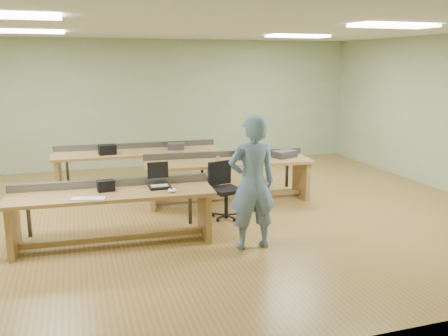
{
  "coord_description": "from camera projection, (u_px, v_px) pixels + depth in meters",
  "views": [
    {
      "loc": [
        -1.84,
        -7.35,
        2.49
      ],
      "look_at": [
        0.3,
        -0.6,
        0.89
      ],
      "focal_mm": 38.0,
      "sensor_mm": 36.0,
      "label": 1
    }
  ],
  "objects": [
    {
      "name": "task_chair",
      "position": [
        225.0,
        198.0,
        7.67
      ],
      "size": [
        0.59,
        0.59,
        0.91
      ],
      "rotation": [
        0.0,
        0.0,
        0.24
      ],
      "color": "black",
      "rests_on": "floor"
    },
    {
      "name": "wall_right",
      "position": [
        448.0,
        114.0,
        9.06
      ],
      "size": [
        0.04,
        8.0,
        3.0
      ],
      "primitive_type": "cube",
      "color": "#A1B488",
      "rests_on": "floor"
    },
    {
      "name": "parts_bin_grey",
      "position": [
        285.0,
        154.0,
        8.79
      ],
      "size": [
        0.51,
        0.43,
        0.12
      ],
      "primitive_type": "cube",
      "rotation": [
        0.0,
        0.0,
        0.42
      ],
      "color": "#343436",
      "rests_on": "workbench_mid"
    },
    {
      "name": "tray_back",
      "position": [
        176.0,
        146.0,
        9.54
      ],
      "size": [
        0.37,
        0.31,
        0.13
      ],
      "primitive_type": "cube",
      "rotation": [
        0.0,
        0.0,
        -0.24
      ],
      "color": "#343436",
      "rests_on": "workbench_back"
    },
    {
      "name": "camera_bag",
      "position": [
        106.0,
        186.0,
        6.47
      ],
      "size": [
        0.24,
        0.16,
        0.15
      ],
      "primitive_type": "cube",
      "rotation": [
        0.0,
        0.0,
        0.08
      ],
      "color": "black",
      "rests_on": "workbench_front"
    },
    {
      "name": "mug",
      "position": [
        244.0,
        158.0,
        8.52
      ],
      "size": [
        0.14,
        0.14,
        0.09
      ],
      "primitive_type": "imported",
      "rotation": [
        0.0,
        0.0,
        -0.3
      ],
      "color": "#343436",
      "rests_on": "workbench_mid"
    },
    {
      "name": "wall_front",
      "position": [
        315.0,
        185.0,
        3.87
      ],
      "size": [
        10.0,
        0.04,
        3.0
      ],
      "primitive_type": "cube",
      "color": "#A1B488",
      "rests_on": "floor"
    },
    {
      "name": "workbench_back",
      "position": [
        138.0,
        160.0,
        9.42
      ],
      "size": [
        3.28,
        0.99,
        0.86
      ],
      "rotation": [
        0.0,
        0.0,
        -0.04
      ],
      "color": "#B0864A",
      "rests_on": "floor"
    },
    {
      "name": "wall_back",
      "position": [
        154.0,
        104.0,
        11.31
      ],
      "size": [
        10.0,
        0.04,
        3.0
      ],
      "primitive_type": "cube",
      "color": "#A1B488",
      "rests_on": "floor"
    },
    {
      "name": "drinks_can",
      "position": [
        218.0,
        159.0,
        8.31
      ],
      "size": [
        0.08,
        0.08,
        0.11
      ],
      "primitive_type": "cylinder",
      "rotation": [
        0.0,
        0.0,
        -0.35
      ],
      "color": "silver",
      "rests_on": "workbench_mid"
    },
    {
      "name": "laptop_screen",
      "position": [
        158.0,
        170.0,
        6.7
      ],
      "size": [
        0.3,
        0.02,
        0.23
      ],
      "primitive_type": "cube",
      "rotation": [
        0.0,
        0.0,
        0.01
      ],
      "color": "black",
      "rests_on": "laptop_base"
    },
    {
      "name": "person",
      "position": [
        252.0,
        183.0,
        6.3
      ],
      "size": [
        0.67,
        0.45,
        1.81
      ],
      "primitive_type": "imported",
      "rotation": [
        0.0,
        0.0,
        3.12
      ],
      "color": "slate",
      "rests_on": "floor"
    },
    {
      "name": "floor",
      "position": [
        196.0,
        214.0,
        7.92
      ],
      "size": [
        10.0,
        10.0,
        0.0
      ],
      "primitive_type": "plane",
      "color": "olive",
      "rests_on": "ground"
    },
    {
      "name": "parts_bin_teal",
      "position": [
        248.0,
        155.0,
        8.66
      ],
      "size": [
        0.45,
        0.36,
        0.14
      ],
      "primitive_type": "cube",
      "rotation": [
        0.0,
        0.0,
        -0.16
      ],
      "color": "#13313F",
      "rests_on": "workbench_mid"
    },
    {
      "name": "laptop_base",
      "position": [
        160.0,
        187.0,
        6.64
      ],
      "size": [
        0.3,
        0.25,
        0.03
      ],
      "primitive_type": "cube",
      "rotation": [
        0.0,
        0.0,
        0.01
      ],
      "color": "black",
      "rests_on": "workbench_front"
    },
    {
      "name": "workbench_front",
      "position": [
        113.0,
        206.0,
        6.5
      ],
      "size": [
        2.79,
        0.89,
        0.86
      ],
      "rotation": [
        0.0,
        0.0,
        -0.06
      ],
      "color": "#B0864A",
      "rests_on": "floor"
    },
    {
      "name": "workbench_mid",
      "position": [
        228.0,
        171.0,
        8.55
      ],
      "size": [
        3.05,
        1.04,
        0.86
      ],
      "rotation": [
        0.0,
        0.0,
        -0.08
      ],
      "color": "#B0864A",
      "rests_on": "floor"
    },
    {
      "name": "storage_box_back",
      "position": [
        107.0,
        150.0,
        9.04
      ],
      "size": [
        0.34,
        0.26,
        0.18
      ],
      "primitive_type": "cube",
      "rotation": [
        0.0,
        0.0,
        0.1
      ],
      "color": "black",
      "rests_on": "workbench_back"
    },
    {
      "name": "ceiling",
      "position": [
        194.0,
        27.0,
        7.26
      ],
      "size": [
        10.0,
        10.0,
        0.0
      ],
      "primitive_type": "plane",
      "color": "silver",
      "rests_on": "wall_back"
    },
    {
      "name": "keyboard",
      "position": [
        89.0,
        199.0,
        6.07
      ],
      "size": [
        0.45,
        0.25,
        0.02
      ],
      "primitive_type": "cube",
      "rotation": [
        0.0,
        0.0,
        -0.27
      ],
      "color": "silver",
      "rests_on": "workbench_front"
    },
    {
      "name": "fluor_panels",
      "position": [
        194.0,
        29.0,
        7.27
      ],
      "size": [
        6.2,
        3.5,
        0.03
      ],
      "color": "white",
      "rests_on": "ceiling"
    },
    {
      "name": "trackball_mouse",
      "position": [
        172.0,
        190.0,
        6.43
      ],
      "size": [
        0.13,
        0.15,
        0.06
      ],
      "primitive_type": "ellipsoid",
      "rotation": [
        0.0,
        0.0,
        0.07
      ],
      "color": "white",
      "rests_on": "workbench_front"
    }
  ]
}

